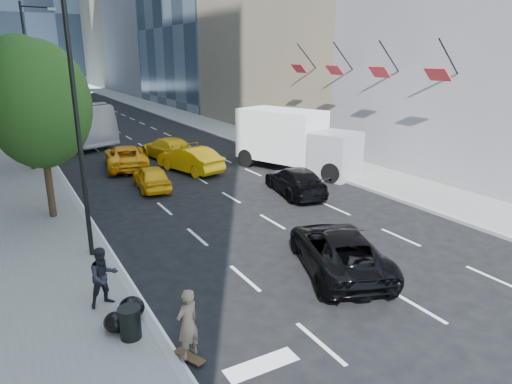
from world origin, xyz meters
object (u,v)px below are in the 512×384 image
black_sedan_mercedes (295,181)px  city_bus (53,120)px  box_truck (295,140)px  skateboarder (188,328)px  black_sedan_lincoln (338,250)px  trash_can (130,323)px

black_sedan_mercedes → city_bus: 23.61m
black_sedan_mercedes → box_truck: box_truck is taller
skateboarder → black_sedan_lincoln: size_ratio=0.33×
box_truck → trash_can: size_ratio=10.26×
black_sedan_mercedes → box_truck: (2.87, 4.31, 1.16)m
trash_can → black_sedan_lincoln: bearing=5.1°
trash_can → box_truck: bearing=43.4°
box_truck → trash_can: box_truck is taller
box_truck → trash_can: bearing=-158.5°
black_sedan_lincoln → black_sedan_mercedes: black_sedan_lincoln is taller
black_sedan_lincoln → city_bus: (-5.30, 29.77, 1.10)m
skateboarder → city_bus: bearing=-114.4°
city_bus → trash_can: size_ratio=16.51×
black_sedan_lincoln → box_truck: box_truck is taller
city_bus → box_truck: (11.87, -17.49, 0.04)m
city_bus → skateboarder: bearing=-114.6°
black_sedan_mercedes → box_truck: 5.31m
black_sedan_mercedes → city_bus: size_ratio=0.37×
trash_can → skateboarder: bearing=-53.7°
skateboarder → box_truck: 19.12m
black_sedan_mercedes → trash_can: (-10.80, -8.61, -0.16)m
black_sedan_mercedes → trash_can: size_ratio=6.12×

